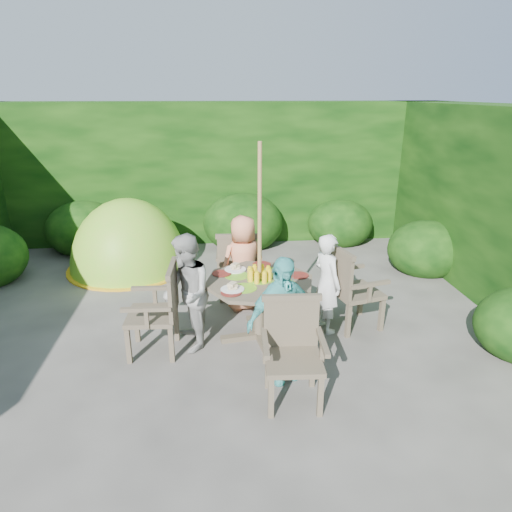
{
  "coord_description": "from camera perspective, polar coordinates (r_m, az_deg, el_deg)",
  "views": [
    {
      "loc": [
        0.07,
        -4.61,
        2.66
      ],
      "look_at": [
        0.55,
        0.38,
        0.85
      ],
      "focal_mm": 32.0,
      "sensor_mm": 36.0,
      "label": 1
    }
  ],
  "objects": [
    {
      "name": "ground",
      "position": [
        5.32,
        -5.59,
        -10.25
      ],
      "size": [
        60.0,
        60.0,
        0.0
      ],
      "primitive_type": "plane",
      "color": "#474440",
      "rests_on": "ground"
    },
    {
      "name": "garden_chair_back",
      "position": [
        6.08,
        -2.36,
        -1.05
      ],
      "size": [
        0.58,
        0.52,
        0.92
      ],
      "rotation": [
        0.0,
        0.0,
        3.09
      ],
      "color": "#443B2C",
      "rests_on": "ground"
    },
    {
      "name": "child_front",
      "position": [
        4.35,
        3.15,
        -7.98
      ],
      "size": [
        0.8,
        0.6,
        1.26
      ],
      "primitive_type": "imported",
      "rotation": [
        0.0,
        0.0,
        0.45
      ],
      "color": "#51BDBA",
      "rests_on": "ground"
    },
    {
      "name": "patio_table",
      "position": [
        5.05,
        0.48,
        -4.16
      ],
      "size": [
        1.41,
        1.41,
        0.86
      ],
      "rotation": [
        0.0,
        0.0,
        0.15
      ],
      "color": "#443B2C",
      "rests_on": "ground"
    },
    {
      "name": "dome_tent",
      "position": [
        7.6,
        -15.39,
        -1.37
      ],
      "size": [
        1.96,
        1.96,
        2.23
      ],
      "rotation": [
        0.0,
        0.0,
        0.07
      ],
      "color": "#78D128",
      "rests_on": "ground"
    },
    {
      "name": "parasol_pole",
      "position": [
        4.87,
        0.45,
        1.18
      ],
      "size": [
        0.05,
        0.05,
        2.2
      ],
      "primitive_type": "cylinder",
      "rotation": [
        0.0,
        0.0,
        0.15
      ],
      "color": "olive",
      "rests_on": "ground"
    },
    {
      "name": "child_right",
      "position": [
        5.3,
        8.84,
        -3.39
      ],
      "size": [
        0.42,
        0.5,
        1.18
      ],
      "primitive_type": "imported",
      "rotation": [
        0.0,
        0.0,
        1.96
      ],
      "color": "silver",
      "rests_on": "ground"
    },
    {
      "name": "garden_chair_right",
      "position": [
        5.44,
        11.7,
        -3.8
      ],
      "size": [
        0.64,
        0.69,
        0.97
      ],
      "rotation": [
        0.0,
        0.0,
        1.83
      ],
      "color": "#443B2C",
      "rests_on": "ground"
    },
    {
      "name": "garden_chair_left",
      "position": [
        4.94,
        -12.0,
        -6.45
      ],
      "size": [
        0.54,
        0.59,
        0.95
      ],
      "rotation": [
        0.0,
        0.0,
        -1.62
      ],
      "color": "#443B2C",
      "rests_on": "ground"
    },
    {
      "name": "child_back",
      "position": [
        5.77,
        -1.59,
        -0.91
      ],
      "size": [
        0.69,
        0.55,
        1.23
      ],
      "primitive_type": "imported",
      "rotation": [
        0.0,
        0.0,
        3.44
      ],
      "color": "#EA8B60",
      "rests_on": "ground"
    },
    {
      "name": "hedge_enclosure",
      "position": [
        6.11,
        -6.03,
        6.39
      ],
      "size": [
        9.0,
        9.0,
        2.5
      ],
      "color": "black",
      "rests_on": "ground"
    },
    {
      "name": "garden_chair_front",
      "position": [
        4.18,
        4.59,
        -11.53
      ],
      "size": [
        0.57,
        0.52,
        0.92
      ],
      "rotation": [
        0.0,
        0.0,
        -0.05
      ],
      "color": "#443B2C",
      "rests_on": "ground"
    },
    {
      "name": "child_left",
      "position": [
        4.91,
        -8.65,
        -4.65
      ],
      "size": [
        0.59,
        0.7,
        1.28
      ],
      "primitive_type": "imported",
      "rotation": [
        0.0,
        0.0,
        -1.39
      ],
      "color": "#A1A19C",
      "rests_on": "ground"
    }
  ]
}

